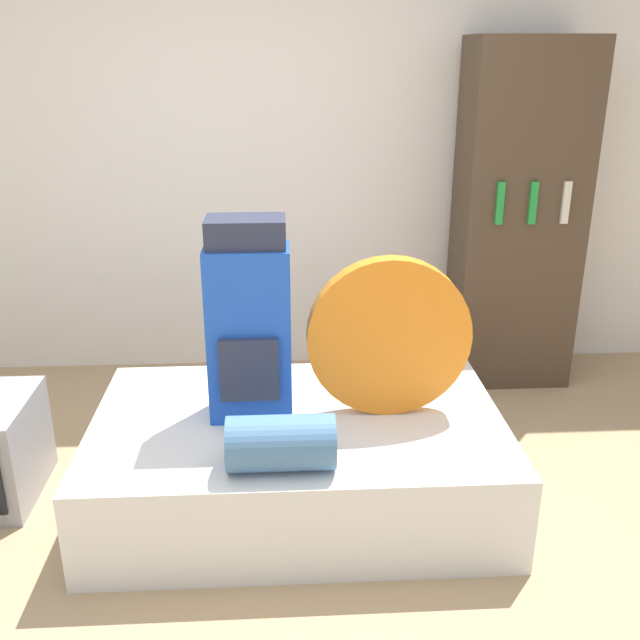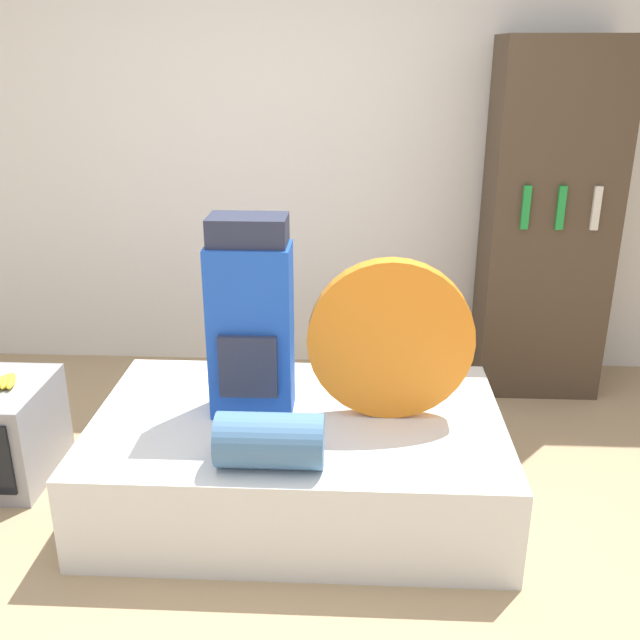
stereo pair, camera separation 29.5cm
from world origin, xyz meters
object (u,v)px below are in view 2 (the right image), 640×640
Objects in this scene: tent_bag at (390,340)px; bookshelf at (547,224)px; backpack at (251,321)px; sleeping_roll at (270,440)px.

tent_bag is 0.35× the size of bookshelf.
backpack reaches higher than sleeping_roll.
bookshelf is at bearing 52.82° from tent_bag.
sleeping_roll is 0.21× the size of bookshelf.
sleeping_roll is at bearing -137.08° from tent_bag.
bookshelf reaches higher than tent_bag.
tent_bag is 1.71× the size of sleeping_roll.
bookshelf reaches higher than backpack.
sleeping_roll is (-0.47, -0.43, -0.24)m from tent_bag.
bookshelf is at bearing 49.93° from sleeping_roll.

